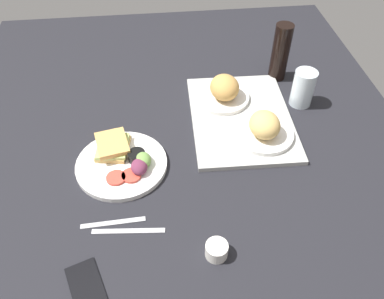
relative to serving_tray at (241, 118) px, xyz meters
The scene contains 11 objects.
ground_plane 25.85cm from the serving_tray, 56.25° to the right, with size 190.00×150.00×3.00cm, color black.
serving_tray is the anchor object (origin of this frame).
bread_plate_near 11.43cm from the serving_tray, 154.13° to the right, with size 19.25×19.25×9.28cm.
bread_plate_far 12.31cm from the serving_tray, 24.58° to the left, with size 19.26×19.26×8.95cm.
plate_with_salad 42.54cm from the serving_tray, 67.27° to the right, with size 27.15×27.15×5.40cm.
drinking_glass 24.03cm from the serving_tray, 105.74° to the left, with size 7.58×7.58×13.01cm, color silver.
soda_bottle 30.89cm from the serving_tray, 141.11° to the left, with size 6.40×6.40×21.48cm, color black.
espresso_cup 51.75cm from the serving_tray, 18.10° to the right, with size 5.60×5.60×4.00cm, color silver.
fork 55.78cm from the serving_tray, 48.30° to the right, with size 17.00×1.40×0.50cm, color #B7B7BC.
knife 55.01cm from the serving_tray, 43.19° to the right, with size 19.00×1.40×0.50cm, color #B7B7BC.
cell_phone 72.21cm from the serving_tray, 40.70° to the right, with size 14.40×7.20×0.80cm, color black.
Camera 1 is at (82.51, -6.03, 86.40)cm, focal length 36.28 mm.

